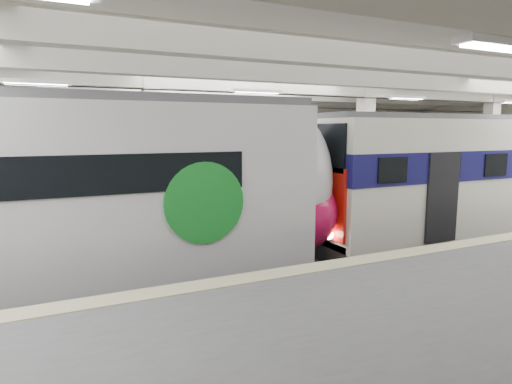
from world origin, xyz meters
name	(u,v)px	position (x,y,z in m)	size (l,w,h in m)	color
station_hall	(325,153)	(0.00, -1.74, 3.24)	(36.00, 24.00, 5.75)	black
modern_emu	(84,200)	(-5.17, 0.00, 2.24)	(14.15, 2.92, 4.55)	silver
older_rer	(476,175)	(7.39, 0.00, 2.23)	(12.81, 2.83, 4.25)	silver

